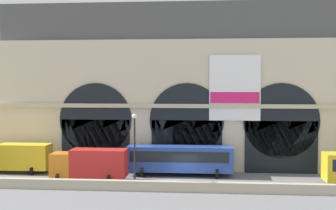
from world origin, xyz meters
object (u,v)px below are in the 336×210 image
(box_truck_midwest, at_px, (90,163))
(bus_center, at_px, (180,159))
(box_truck_west, at_px, (16,157))
(street_lamp_quayside, at_px, (135,141))

(box_truck_midwest, xyz_separation_m, bus_center, (8.74, 3.16, 0.08))
(box_truck_west, distance_m, street_lamp_quayside, 15.55)
(box_truck_midwest, bearing_deg, bus_center, 19.89)
(bus_center, bearing_deg, street_lamp_quayside, -120.66)
(box_truck_west, bearing_deg, bus_center, 0.13)
(street_lamp_quayside, bearing_deg, bus_center, 59.34)
(box_truck_west, distance_m, bus_center, 17.71)
(box_truck_west, distance_m, box_truck_midwest, 9.50)
(box_truck_midwest, xyz_separation_m, street_lamp_quayside, (5.00, -3.15, 2.71))
(box_truck_midwest, bearing_deg, street_lamp_quayside, -32.23)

